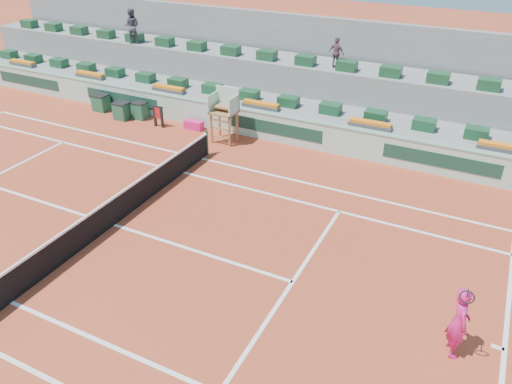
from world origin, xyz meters
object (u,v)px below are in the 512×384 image
umpire_chair (225,108)px  tennis_player (459,322)px  player_bag (194,125)px  drink_cooler_a (140,110)px

umpire_chair → tennis_player: bearing=-37.1°
player_bag → umpire_chair: 2.46m
umpire_chair → drink_cooler_a: 5.17m
umpire_chair → tennis_player: umpire_chair is taller
drink_cooler_a → tennis_player: size_ratio=0.37×
umpire_chair → drink_cooler_a: bearing=175.3°
tennis_player → drink_cooler_a: bearing=151.6°
player_bag → umpire_chair: umpire_chair is taller
drink_cooler_a → tennis_player: bearing=-28.4°
umpire_chair → player_bag: bearing=166.1°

